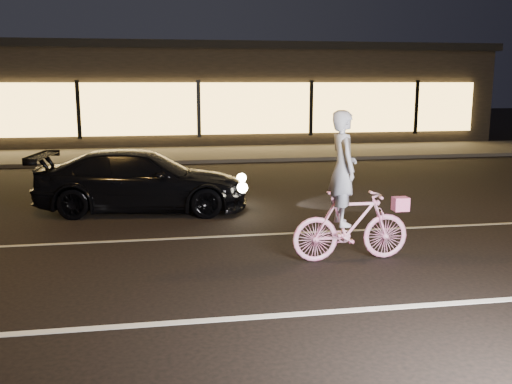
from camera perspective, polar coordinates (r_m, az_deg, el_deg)
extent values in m
plane|color=black|center=(8.14, 2.02, -8.02)|extent=(90.00, 90.00, 0.00)
cube|color=silver|center=(6.77, 4.67, -12.05)|extent=(60.00, 0.12, 0.01)
cube|color=gray|center=(10.02, -0.31, -4.32)|extent=(60.00, 0.10, 0.01)
cube|color=#383533|center=(20.75, -5.31, 3.80)|extent=(30.00, 4.00, 0.12)
cube|color=black|center=(26.58, -6.43, 9.55)|extent=(25.00, 8.00, 4.00)
cube|color=black|center=(26.61, -6.52, 13.96)|extent=(25.40, 8.40, 0.30)
cube|color=#F0B654|center=(22.51, -5.77, 8.28)|extent=(23.00, 0.15, 2.00)
cube|color=black|center=(22.56, -17.34, 7.85)|extent=(0.15, 0.08, 2.20)
cube|color=black|center=(22.43, -5.75, 8.27)|extent=(0.15, 0.08, 2.20)
cube|color=black|center=(23.19, 5.53, 8.37)|extent=(0.15, 0.08, 2.20)
cube|color=black|center=(24.75, 15.74, 8.18)|extent=(0.15, 0.08, 2.20)
imported|color=#FF3A99|center=(8.63, 9.48, -3.33)|extent=(1.79, 0.50, 1.07)
imported|color=white|center=(8.41, 8.68, 2.37)|extent=(0.40, 0.62, 1.69)
cube|color=#F13F8F|center=(8.84, 14.25, -1.17)|extent=(0.23, 0.18, 0.20)
imported|color=black|center=(12.02, -11.30, 1.10)|extent=(4.51, 2.30, 1.26)
sphere|color=#FFF2BF|center=(12.45, -1.46, 1.41)|extent=(0.21, 0.21, 0.21)
sphere|color=#FFF2BF|center=(11.31, -1.37, 0.43)|extent=(0.21, 0.21, 0.21)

